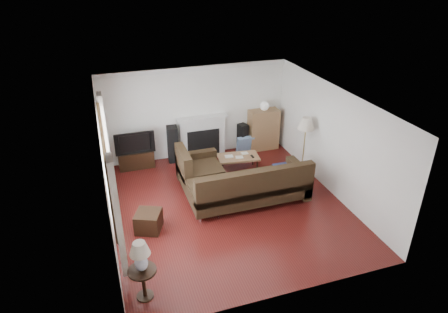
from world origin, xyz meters
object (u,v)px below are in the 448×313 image
object	(u,v)px
coffee_table	(238,163)
floor_lamp	(304,147)
bookshelf	(263,130)
side_table	(144,283)
tv_stand	(136,159)
sectional_sofa	(249,184)

from	to	relation	value
coffee_table	floor_lamp	size ratio (longest dim) A/B	0.67
bookshelf	side_table	distance (m)	6.14
tv_stand	coffee_table	distance (m)	2.68
bookshelf	sectional_sofa	xyz separation A→B (m)	(-1.41, -2.48, -0.11)
tv_stand	bookshelf	xyz separation A→B (m)	(3.61, 0.02, 0.35)
bookshelf	side_table	xyz separation A→B (m)	(-4.06, -4.59, -0.29)
sectional_sofa	side_table	size ratio (longest dim) A/B	5.05
bookshelf	side_table	size ratio (longest dim) A/B	2.01
coffee_table	sectional_sofa	bearing A→B (deg)	-93.76
coffee_table	floor_lamp	distance (m)	1.73
bookshelf	coffee_table	world-z (taller)	bookshelf
bookshelf	sectional_sofa	size ratio (longest dim) A/B	0.40
tv_stand	bookshelf	bearing A→B (deg)	0.31
tv_stand	floor_lamp	size ratio (longest dim) A/B	0.58
sectional_sofa	floor_lamp	world-z (taller)	floor_lamp
sectional_sofa	floor_lamp	bearing A→B (deg)	22.30
tv_stand	side_table	world-z (taller)	side_table
bookshelf	floor_lamp	world-z (taller)	floor_lamp
coffee_table	side_table	distance (m)	4.62
tv_stand	sectional_sofa	distance (m)	3.31
tv_stand	floor_lamp	world-z (taller)	floor_lamp
floor_lamp	side_table	bearing A→B (deg)	-147.20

